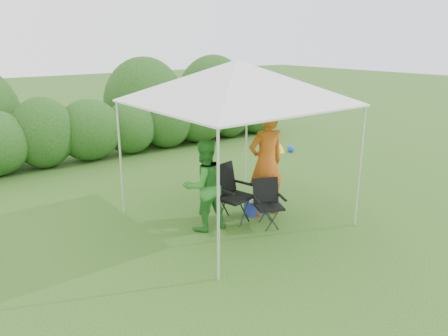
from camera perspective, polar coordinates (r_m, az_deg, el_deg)
ground at (r=7.69m, az=3.86°, el=-7.76°), size 70.00×70.00×0.00m
hedge at (r=12.45m, az=-14.01°, el=5.27°), size 12.22×1.53×1.80m
canopy at (r=7.42m, az=1.66°, el=11.15°), size 3.10×3.10×2.83m
chair_right at (r=7.66m, az=5.73°, el=-4.13°), size 0.62×0.60×0.82m
chair_left at (r=7.79m, az=0.76°, el=-2.82°), size 0.73×0.69×1.02m
man at (r=7.95m, az=5.52°, el=0.70°), size 0.79×0.57×2.00m
woman at (r=7.35m, az=-2.59°, el=-2.29°), size 0.83×0.68×1.58m
cooler at (r=8.20m, az=4.13°, el=-4.96°), size 0.42×0.33×0.32m
bottle at (r=8.11m, az=4.68°, el=-3.05°), size 0.07×0.07×0.26m
lawn_toy at (r=12.72m, az=7.70°, el=2.60°), size 0.52×0.44×0.26m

